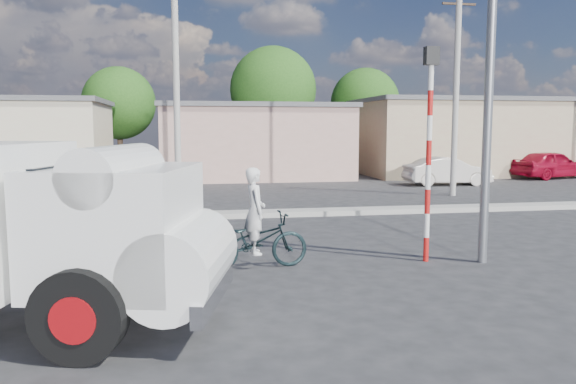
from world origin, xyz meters
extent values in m
plane|color=#252628|center=(0.00, 0.00, 0.00)|extent=(120.00, 120.00, 0.00)
cube|color=#99968E|center=(0.00, 8.00, 0.08)|extent=(40.00, 0.80, 0.16)
cylinder|color=black|center=(-2.92, -2.56, 0.57)|extent=(1.18, 0.59, 1.14)
cylinder|color=#B00C12|center=(-2.92, -2.56, 0.57)|extent=(0.63, 0.49, 0.56)
cylinder|color=black|center=(-2.41, -0.45, 0.57)|extent=(1.18, 0.59, 1.14)
cylinder|color=#B00C12|center=(-2.41, -0.45, 0.57)|extent=(0.63, 0.49, 0.56)
cube|color=white|center=(-2.56, -1.53, 1.45)|extent=(2.30, 2.49, 1.60)
cylinder|color=white|center=(-1.71, -1.73, 0.98)|extent=(1.60, 2.32, 1.14)
cylinder|color=white|center=(-2.56, -1.53, 2.17)|extent=(1.20, 2.23, 0.72)
cube|color=silver|center=(-1.31, -1.83, 0.57)|extent=(0.66, 2.19, 0.29)
cube|color=black|center=(-3.27, -1.36, 1.91)|extent=(0.49, 1.73, 0.72)
imported|color=black|center=(-0.36, 1.52, 0.55)|extent=(2.17, 0.95, 1.10)
imported|color=white|center=(-0.36, 1.52, 0.85)|extent=(0.47, 0.66, 1.69)
imported|color=beige|center=(10.65, 15.93, 0.67)|extent=(4.14, 1.58, 1.35)
imported|color=maroon|center=(17.80, 18.26, 0.76)|extent=(4.79, 2.85, 1.53)
cylinder|color=red|center=(3.20, 1.50, 0.25)|extent=(0.11, 0.11, 0.50)
cylinder|color=white|center=(3.20, 1.50, 0.75)|extent=(0.11, 0.11, 0.50)
cylinder|color=red|center=(3.20, 1.50, 1.25)|extent=(0.11, 0.11, 0.50)
cylinder|color=white|center=(3.20, 1.50, 1.75)|extent=(0.11, 0.11, 0.50)
cylinder|color=red|center=(3.20, 1.50, 2.25)|extent=(0.11, 0.11, 0.50)
cylinder|color=white|center=(3.20, 1.50, 2.75)|extent=(0.11, 0.11, 0.50)
cylinder|color=red|center=(3.20, 1.50, 3.25)|extent=(0.11, 0.11, 0.50)
cylinder|color=white|center=(3.20, 1.50, 3.75)|extent=(0.11, 0.11, 0.50)
cube|color=black|center=(3.20, 1.50, 4.18)|extent=(0.28, 0.18, 0.36)
cylinder|color=slate|center=(4.30, 1.20, 4.50)|extent=(0.18, 0.18, 9.00)
cube|color=tan|center=(2.00, 22.00, 1.90)|extent=(10.00, 7.00, 3.80)
cube|color=#59595B|center=(2.00, 22.00, 3.92)|extent=(10.30, 7.30, 0.24)
cube|color=tan|center=(14.00, 22.00, 2.10)|extent=(11.00, 7.00, 4.20)
cube|color=#59595B|center=(14.00, 22.00, 4.32)|extent=(11.30, 7.30, 0.24)
cylinder|color=#38281E|center=(-6.00, 29.00, 1.74)|extent=(0.36, 0.36, 3.47)
sphere|color=#34631D|center=(-6.00, 29.00, 4.34)|extent=(4.71, 4.71, 4.71)
cylinder|color=#38281E|center=(4.00, 28.00, 2.10)|extent=(0.36, 0.36, 4.20)
sphere|color=#34631D|center=(4.00, 28.00, 5.25)|extent=(5.70, 5.70, 5.70)
cylinder|color=#38281E|center=(11.00, 30.00, 1.82)|extent=(0.36, 0.36, 3.64)
sphere|color=#34631D|center=(11.00, 30.00, 4.55)|extent=(4.94, 4.94, 4.94)
cylinder|color=#99968E|center=(-2.00, 12.00, 4.00)|extent=(0.24, 0.24, 8.00)
cylinder|color=#99968E|center=(9.00, 12.00, 4.00)|extent=(0.24, 0.24, 8.00)
cube|color=#38281E|center=(9.00, 12.00, 7.60)|extent=(1.40, 0.08, 0.08)
camera|label=1|loc=(-1.62, -9.23, 2.76)|focal=35.00mm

